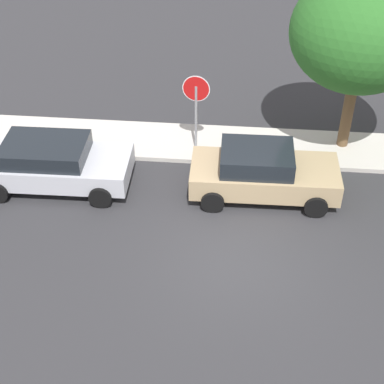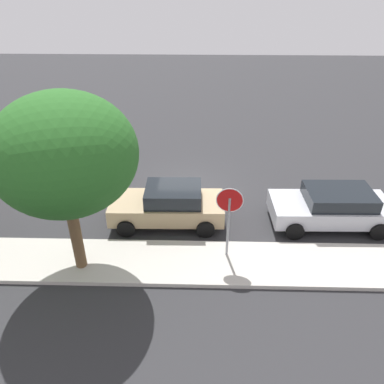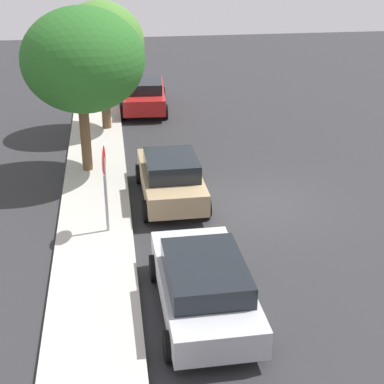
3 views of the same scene
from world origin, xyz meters
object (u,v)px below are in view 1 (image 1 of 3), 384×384
(parked_car_silver, at_px, (53,163))
(parked_car_tan, at_px, (262,172))
(street_tree_mid_block, at_px, (361,32))
(stop_sign, at_px, (196,101))

(parked_car_silver, bearing_deg, parked_car_tan, 0.72)
(street_tree_mid_block, bearing_deg, stop_sign, -173.46)
(stop_sign, bearing_deg, parked_car_tan, -44.06)
(stop_sign, xyz_separation_m, parked_car_tan, (2.04, -1.98, -1.06))
(parked_car_tan, height_order, street_tree_mid_block, street_tree_mid_block)
(parked_car_tan, distance_m, street_tree_mid_block, 4.73)
(street_tree_mid_block, bearing_deg, parked_car_tan, -134.86)
(stop_sign, bearing_deg, parked_car_silver, -152.46)
(parked_car_silver, relative_size, street_tree_mid_block, 0.77)
(parked_car_tan, relative_size, parked_car_silver, 0.96)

